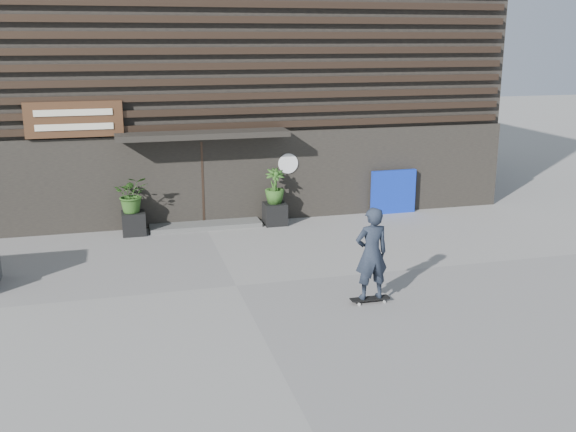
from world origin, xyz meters
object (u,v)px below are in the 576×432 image
object	(u,v)px
planter_pot_left	(134,223)
blue_tarp	(393,192)
skateboarder	(371,254)
planter_pot_right	(275,214)

from	to	relation	value
planter_pot_left	blue_tarp	xyz separation A→B (m)	(7.44, 0.30, 0.34)
blue_tarp	skateboarder	world-z (taller)	skateboarder
planter_pot_left	planter_pot_right	xyz separation A→B (m)	(3.80, 0.00, 0.00)
planter_pot_left	skateboarder	world-z (taller)	skateboarder
planter_pot_left	blue_tarp	world-z (taller)	blue_tarp
planter_pot_left	skateboarder	size ratio (longest dim) A/B	0.31
skateboarder	planter_pot_right	bearing A→B (deg)	94.35
planter_pot_left	blue_tarp	size ratio (longest dim) A/B	0.44
planter_pot_right	skateboarder	xyz separation A→B (m)	(0.45, -5.96, 0.70)
planter_pot_left	planter_pot_right	distance (m)	3.80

